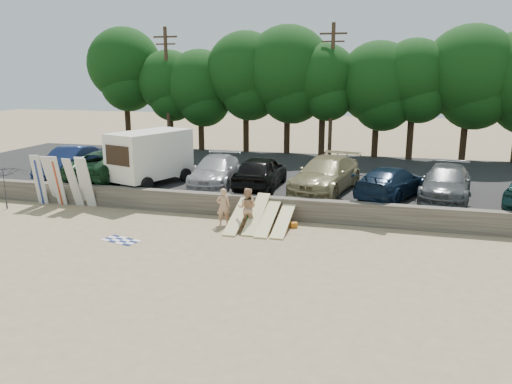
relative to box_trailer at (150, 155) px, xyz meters
The scene contains 29 objects.
ground 8.60m from the box_trailer, 40.98° to the right, with size 120.00×120.00×0.00m, color tan.
seawall 6.95m from the box_trailer, 21.29° to the right, with size 44.00×0.50×1.00m, color #6B6356.
parking_lot 8.28m from the box_trailer, 38.92° to the left, with size 44.00×14.50×0.70m, color #282828.
treeline 14.67m from the box_trailer, 59.21° to the left, with size 34.21×6.36×9.26m.
utility_poles 13.78m from the box_trailer, 51.95° to the left, with size 25.80×0.26×9.00m.
box_trailer is the anchor object (origin of this frame).
car_0 5.62m from the box_trailer, behind, with size 1.73×4.95×1.63m, color #16234F.
car_1 2.81m from the box_trailer, 168.73° to the left, with size 2.72×5.91×1.64m, color black.
car_2 3.58m from the box_trailer, ahead, with size 2.10×5.18×1.50m, color #A3A2A7.
car_3 5.98m from the box_trailer, ahead, with size 2.01×5.00×1.70m, color black.
car_4 9.29m from the box_trailer, ahead, with size 2.35×5.79×1.68m, color #92875D.
car_5 12.47m from the box_trailer, ahead, with size 2.04×5.02×1.46m, color black.
car_6 14.95m from the box_trailer, ahead, with size 2.13×5.23×1.52m, color #4D5052.
surfboard_upright_0 5.62m from the box_trailer, 146.25° to the right, with size 0.50×0.06×2.60m, color silver.
surfboard_upright_1 5.06m from the box_trailer, 143.89° to the right, with size 0.50×0.06×2.60m, color silver.
surfboard_upright_2 4.79m from the box_trailer, 139.23° to the right, with size 0.50×0.06×2.60m, color silver.
surfboard_upright_3 4.19m from the box_trailer, 130.84° to the right, with size 0.50×0.06×2.60m, color silver.
surfboard_upright_4 3.76m from the box_trailer, 127.48° to the right, with size 0.50×0.06×2.60m, color silver.
surfboard_upright_5 3.73m from the box_trailer, 122.92° to the right, with size 0.50×0.06×2.60m, color silver.
surfboard_low_0 7.53m from the box_trailer, 33.54° to the right, with size 0.56×3.00×0.07m, color beige.
surfboard_low_1 8.06m from the box_trailer, 29.49° to the right, with size 0.56×3.00×0.07m, color beige.
surfboard_low_2 8.59m from the box_trailer, 28.23° to the right, with size 0.56×3.00×0.07m, color beige.
surfboard_low_3 9.15m from the box_trailer, 25.83° to the right, with size 0.56×3.00×0.07m, color beige.
beachgoer_a 6.85m from the box_trailer, 36.39° to the right, with size 0.60×0.39×1.64m, color tan.
beachgoer_b 7.79m from the box_trailer, 32.03° to the right, with size 0.84×0.66×1.74m, color tan.
cooler 7.18m from the box_trailer, 26.29° to the right, with size 0.38×0.30×0.32m, color #217B28.
gear_bag 9.41m from the box_trailer, 22.93° to the right, with size 0.30×0.25×0.22m, color #C46E17.
beach_towel 7.67m from the box_trailer, 73.21° to the right, with size 1.50×1.50×0.00m, color white.
beach_umbrella 7.17m from the box_trailer, 142.64° to the right, with size 2.32×2.36×2.13m, color black.
Camera 1 is at (5.87, -18.38, 6.48)m, focal length 35.00 mm.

